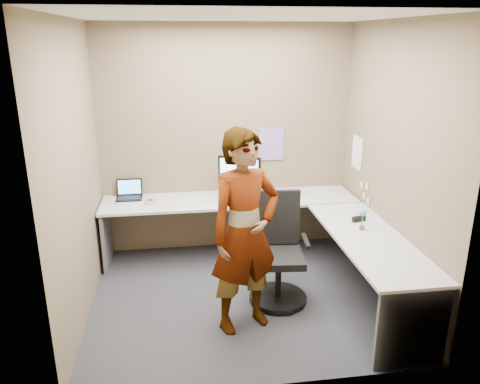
{
  "coord_description": "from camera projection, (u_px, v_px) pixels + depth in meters",
  "views": [
    {
      "loc": [
        -0.61,
        -4.17,
        2.53
      ],
      "look_at": [
        0.02,
        0.25,
        1.05
      ],
      "focal_mm": 35.0,
      "sensor_mm": 36.0,
      "label": 1
    }
  ],
  "objects": [
    {
      "name": "office_chair",
      "position": [
        278.0,
        258.0,
        4.64
      ],
      "size": [
        0.58,
        0.57,
        1.08
      ],
      "rotation": [
        0.0,
        0.0,
        -0.1
      ],
      "color": "black",
      "rests_on": "ground"
    },
    {
      "name": "laptop",
      "position": [
        129.0,
        193.0,
        5.5
      ],
      "size": [
        0.3,
        0.25,
        0.21
      ],
      "rotation": [
        0.0,
        0.0,
        0.0
      ],
      "color": "black",
      "rests_on": "desk"
    },
    {
      "name": "stapler",
      "position": [
        359.0,
        219.0,
        4.8
      ],
      "size": [
        0.16,
        0.08,
        0.05
      ],
      "primitive_type": "cube",
      "rotation": [
        0.0,
        0.0,
        0.27
      ],
      "color": "black",
      "rests_on": "desk"
    },
    {
      "name": "sticky_note_c",
      "position": [
        368.0,
        201.0,
        5.19
      ],
      "size": [
        0.01,
        0.07,
        0.07
      ],
      "primitive_type": "cube",
      "color": "pink",
      "rests_on": "wall_right"
    },
    {
      "name": "calendar_white",
      "position": [
        357.0,
        153.0,
        5.44
      ],
      "size": [
        0.01,
        0.28,
        0.38
      ],
      "primitive_type": "cube",
      "color": "white",
      "rests_on": "wall_right"
    },
    {
      "name": "sticky_note_a",
      "position": [
        367.0,
        186.0,
        5.21
      ],
      "size": [
        0.01,
        0.07,
        0.07
      ],
      "primitive_type": "cube",
      "color": "#F2E059",
      "rests_on": "wall_right"
    },
    {
      "name": "wall_right",
      "position": [
        394.0,
        164.0,
        4.57
      ],
      "size": [
        0.0,
        2.7,
        2.7
      ],
      "primitive_type": "plane",
      "rotation": [
        1.57,
        0.0,
        -1.57
      ],
      "color": "brown",
      "rests_on": "ground"
    },
    {
      "name": "wall_left",
      "position": [
        76.0,
        176.0,
        4.17
      ],
      "size": [
        0.0,
        2.7,
        2.7
      ],
      "primitive_type": "plane",
      "rotation": [
        1.57,
        0.0,
        1.57
      ],
      "color": "brown",
      "rests_on": "ground"
    },
    {
      "name": "ceiling",
      "position": [
        242.0,
        16.0,
        3.94
      ],
      "size": [
        3.0,
        3.0,
        0.0
      ],
      "primitive_type": "plane",
      "rotation": [
        3.14,
        0.0,
        0.0
      ],
      "color": "white",
      "rests_on": "wall_back"
    },
    {
      "name": "desk",
      "position": [
        277.0,
        227.0,
        5.03
      ],
      "size": [
        2.98,
        2.58,
        0.73
      ],
      "color": "#B8B8B8",
      "rests_on": "ground"
    },
    {
      "name": "monitor",
      "position": [
        239.0,
        173.0,
        5.3
      ],
      "size": [
        0.47,
        0.23,
        0.47
      ],
      "rotation": [
        0.0,
        0.0,
        -0.37
      ],
      "color": "black",
      "rests_on": "paper_ream"
    },
    {
      "name": "trackball_mouse",
      "position": [
        151.0,
        202.0,
        5.3
      ],
      "size": [
        0.12,
        0.08,
        0.07
      ],
      "color": "#B7B7BC",
      "rests_on": "desk"
    },
    {
      "name": "sticky_note_b",
      "position": [
        364.0,
        196.0,
        5.3
      ],
      "size": [
        0.01,
        0.07,
        0.07
      ],
      "primitive_type": "cube",
      "color": "pink",
      "rests_on": "wall_right"
    },
    {
      "name": "person",
      "position": [
        245.0,
        233.0,
        4.06
      ],
      "size": [
        0.79,
        0.66,
        1.83
      ],
      "primitive_type": "imported",
      "rotation": [
        0.0,
        0.0,
        0.39
      ],
      "color": "#999399",
      "rests_on": "ground"
    },
    {
      "name": "calendar_purple",
      "position": [
        271.0,
        144.0,
        5.67
      ],
      "size": [
        0.3,
        0.01,
        0.4
      ],
      "primitive_type": "cube",
      "color": "#846BB7",
      "rests_on": "wall_back"
    },
    {
      "name": "flower",
      "position": [
        363.0,
        216.0,
        4.56
      ],
      "size": [
        0.07,
        0.07,
        0.22
      ],
      "color": "brown",
      "rests_on": "desk"
    },
    {
      "name": "ground",
      "position": [
        242.0,
        297.0,
        4.79
      ],
      "size": [
        3.0,
        3.0,
        0.0
      ],
      "primitive_type": "plane",
      "color": "#26262B",
      "rests_on": "ground"
    },
    {
      "name": "wall_back",
      "position": [
        226.0,
        141.0,
        5.59
      ],
      "size": [
        3.0,
        0.0,
        3.0
      ],
      "primitive_type": "plane",
      "rotation": [
        1.57,
        0.0,
        0.0
      ],
      "color": "brown",
      "rests_on": "ground"
    },
    {
      "name": "paper_ream",
      "position": [
        240.0,
        199.0,
        5.38
      ],
      "size": [
        0.37,
        0.32,
        0.06
      ],
      "primitive_type": "cube",
      "rotation": [
        0.0,
        0.0,
        -0.37
      ],
      "color": "red",
      "rests_on": "desk"
    },
    {
      "name": "sticky_note_d",
      "position": [
        361.0,
        185.0,
        5.36
      ],
      "size": [
        0.01,
        0.07,
        0.07
      ],
      "primitive_type": "cube",
      "color": "#F2E059",
      "rests_on": "wall_right"
    },
    {
      "name": "origami",
      "position": [
        238.0,
        198.0,
        5.42
      ],
      "size": [
        0.1,
        0.1,
        0.06
      ],
      "primitive_type": "cone",
      "color": "white",
      "rests_on": "desk"
    }
  ]
}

